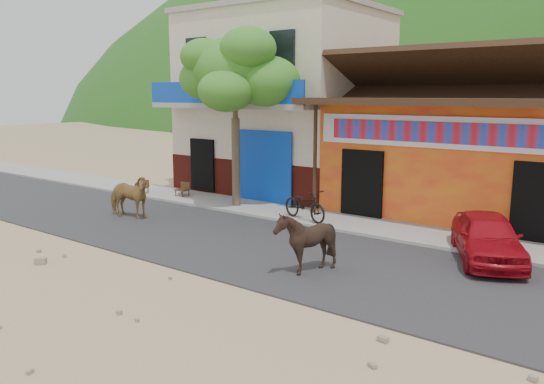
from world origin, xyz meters
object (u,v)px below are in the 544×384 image
(tree, at_px, (235,118))
(red_car, at_px, (487,237))
(scooter, at_px, (305,205))
(cafe_chair_right, at_px, (141,181))
(cow_tan, at_px, (128,196))
(cow_dark, at_px, (306,242))
(cafe_chair_left, at_px, (182,183))

(tree, bearing_deg, red_car, -6.64)
(scooter, height_order, cafe_chair_right, cafe_chair_right)
(cow_tan, bearing_deg, scooter, -72.35)
(scooter, bearing_deg, cow_dark, -130.24)
(cow_dark, xyz_separation_m, scooter, (-2.55, 3.87, -0.15))
(cow_tan, xyz_separation_m, scooter, (4.83, 2.82, -0.14))
(red_car, xyz_separation_m, cafe_chair_left, (-11.37, 1.09, -0.02))
(tree, bearing_deg, cow_tan, -118.08)
(cow_tan, xyz_separation_m, red_car, (10.33, 2.24, -0.13))
(cow_dark, relative_size, cafe_chair_right, 1.47)
(red_car, relative_size, cafe_chair_right, 3.49)
(cafe_chair_left, relative_size, cafe_chair_right, 0.98)
(tree, height_order, cow_dark, tree)
(cafe_chair_left, xyz_separation_m, cafe_chair_right, (-1.63, -0.59, 0.01))
(scooter, bearing_deg, cow_tan, 136.61)
(cafe_chair_right, bearing_deg, scooter, -22.27)
(cow_dark, relative_size, cafe_chair_left, 1.51)
(red_car, bearing_deg, scooter, 148.28)
(cafe_chair_left, bearing_deg, tree, -6.83)
(tree, bearing_deg, cafe_chair_right, -173.52)
(cafe_chair_right, bearing_deg, cafe_chair_left, -2.83)
(cow_tan, distance_m, cow_dark, 7.46)
(cow_tan, height_order, red_car, cow_tan)
(cow_dark, bearing_deg, cow_tan, -124.17)
(cow_tan, distance_m, red_car, 10.57)
(tree, distance_m, cafe_chair_right, 5.10)
(tree, height_order, cow_tan, tree)
(cow_tan, height_order, cafe_chair_left, cow_tan)
(cow_dark, height_order, cafe_chair_right, cow_dark)
(red_car, bearing_deg, cafe_chair_left, 148.78)
(red_car, xyz_separation_m, cafe_chair_right, (-13.00, 0.50, -0.01))
(cow_tan, bearing_deg, cafe_chair_right, 31.61)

